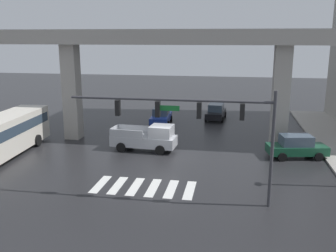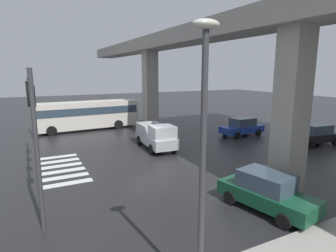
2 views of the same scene
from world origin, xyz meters
TOP-DOWN VIEW (x-y plane):
  - ground_plane at (0.00, 0.00)m, footprint 120.00×120.00m
  - crosswalk_stripes at (-0.00, -5.76)m, footprint 6.05×2.80m
  - elevated_overpass at (0.00, 4.27)m, footprint 52.82×2.53m
  - pickup_truck at (-1.48, 1.69)m, footprint 5.22×2.36m
  - city_bus at (-11.79, -1.73)m, footprint 3.20×10.92m
  - sedan_black at (3.29, 14.24)m, footprint 2.23×4.43m
  - sedan_blue at (-2.18, 11.03)m, footprint 2.09×4.37m
  - sedan_dark_green at (9.87, 1.80)m, footprint 4.56×2.56m
  - traffic_signal_mast at (3.49, -7.15)m, footprint 10.89×0.32m

SIDE VIEW (x-z plane):
  - ground_plane at x=0.00m, z-range 0.00..0.00m
  - crosswalk_stripes at x=0.00m, z-range 0.00..0.01m
  - sedan_black at x=3.29m, z-range -0.01..1.71m
  - sedan_blue at x=-2.18m, z-range -0.01..1.71m
  - sedan_dark_green at x=9.87m, z-range -0.01..1.71m
  - pickup_truck at x=-1.48m, z-range -0.05..2.03m
  - city_bus at x=-11.79m, z-range 0.23..3.22m
  - traffic_signal_mast at x=3.49m, z-range 1.56..7.76m
  - elevated_overpass at x=0.00m, z-range 3.41..12.80m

